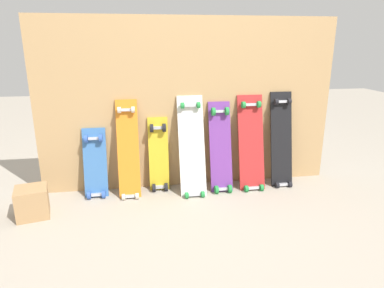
{
  "coord_description": "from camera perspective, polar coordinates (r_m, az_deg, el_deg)",
  "views": [
    {
      "loc": [
        -0.46,
        -2.88,
        1.29
      ],
      "look_at": [
        0.0,
        -0.07,
        0.43
      ],
      "focal_mm": 31.9,
      "sensor_mm": 36.0,
      "label": 1
    }
  ],
  "objects": [
    {
      "name": "skateboard_blue",
      "position": [
        3.04,
        -15.86,
        -3.64
      ],
      "size": [
        0.2,
        0.21,
        0.65
      ],
      "color": "#386BAD",
      "rests_on": "ground"
    },
    {
      "name": "skateboard_black",
      "position": [
        3.24,
        14.72,
        0.11
      ],
      "size": [
        0.2,
        0.25,
        0.92
      ],
      "color": "black",
      "rests_on": "ground"
    },
    {
      "name": "skateboard_purple",
      "position": [
        3.04,
        4.83,
        -1.05
      ],
      "size": [
        0.2,
        0.28,
        0.84
      ],
      "color": "#6B338C",
      "rests_on": "ground"
    },
    {
      "name": "skateboard_white",
      "position": [
        2.96,
        -0.01,
        -1.01
      ],
      "size": [
        0.23,
        0.33,
        0.91
      ],
      "color": "silver",
      "rests_on": "ground"
    },
    {
      "name": "wooden_crate",
      "position": [
        2.9,
        -25.15,
        -8.79
      ],
      "size": [
        0.27,
        0.27,
        0.23
      ],
      "primitive_type": "cube",
      "rotation": [
        0.0,
        0.0,
        0.22
      ],
      "color": "tan",
      "rests_on": "ground"
    },
    {
      "name": "skateboard_orange",
      "position": [
        2.96,
        -10.59,
        -1.52
      ],
      "size": [
        0.18,
        0.27,
        0.89
      ],
      "color": "orange",
      "rests_on": "ground"
    },
    {
      "name": "skateboard_red",
      "position": [
        3.11,
        9.87,
        -0.4
      ],
      "size": [
        0.23,
        0.29,
        0.9
      ],
      "color": "#B22626",
      "rests_on": "ground"
    },
    {
      "name": "plywood_wall_panel",
      "position": [
        3.04,
        -0.43,
        6.56
      ],
      "size": [
        2.63,
        0.04,
        1.5
      ],
      "primitive_type": "cube",
      "color": "tan",
      "rests_on": "ground"
    },
    {
      "name": "ground_plane",
      "position": [
        3.19,
        -0.2,
        -7.0
      ],
      "size": [
        12.0,
        12.0,
        0.0
      ],
      "primitive_type": "plane",
      "color": "#A89E8E"
    },
    {
      "name": "skateboard_yellow",
      "position": [
        3.05,
        -5.58,
        -2.25
      ],
      "size": [
        0.18,
        0.16,
        0.71
      ],
      "color": "gold",
      "rests_on": "ground"
    }
  ]
}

